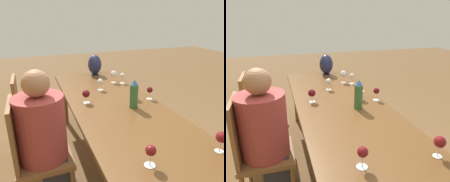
# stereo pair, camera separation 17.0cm
# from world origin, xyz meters

# --- Properties ---
(ground_plane) EXTENTS (14.00, 14.00, 0.00)m
(ground_plane) POSITION_xyz_m (0.00, 0.00, 0.00)
(ground_plane) COLOR brown
(dining_table) EXTENTS (2.60, 0.88, 0.73)m
(dining_table) POSITION_xyz_m (0.00, 0.00, 0.66)
(dining_table) COLOR brown
(dining_table) RESTS_ON ground_plane
(water_bottle) EXTENTS (0.08, 0.08, 0.28)m
(water_bottle) POSITION_xyz_m (-0.11, -0.13, 0.86)
(water_bottle) COLOR #336638
(water_bottle) RESTS_ON dining_table
(water_tumbler) EXTENTS (0.08, 0.08, 0.10)m
(water_tumbler) POSITION_xyz_m (0.07, -0.22, 0.78)
(water_tumbler) COLOR silver
(water_tumbler) RESTS_ON dining_table
(vase) EXTENTS (0.19, 0.19, 0.30)m
(vase) POSITION_xyz_m (1.14, -0.12, 0.88)
(vase) COLOR #1E234C
(vase) RESTS_ON dining_table
(wine_glass_0) EXTENTS (0.08, 0.08, 0.14)m
(wine_glass_0) POSITION_xyz_m (-0.96, -0.34, 0.83)
(wine_glass_0) COLOR silver
(wine_glass_0) RESTS_ON dining_table
(wine_glass_1) EXTENTS (0.07, 0.07, 0.14)m
(wine_glass_1) POSITION_xyz_m (0.48, 0.02, 0.82)
(wine_glass_1) COLOR silver
(wine_glass_1) RESTS_ON dining_table
(wine_glass_2) EXTENTS (0.07, 0.07, 0.14)m
(wine_glass_2) POSITION_xyz_m (0.63, -0.33, 0.82)
(wine_glass_2) COLOR silver
(wine_glass_2) RESTS_ON dining_table
(wine_glass_3) EXTENTS (0.07, 0.07, 0.14)m
(wine_glass_3) POSITION_xyz_m (-0.92, 0.16, 0.83)
(wine_glass_3) COLOR silver
(wine_glass_3) RESTS_ON dining_table
(wine_glass_4) EXTENTS (0.08, 0.08, 0.16)m
(wine_glass_4) POSITION_xyz_m (0.70, -0.24, 0.84)
(wine_glass_4) COLOR silver
(wine_glass_4) RESTS_ON dining_table
(wine_glass_5) EXTENTS (0.07, 0.07, 0.13)m
(wine_glass_5) POSITION_xyz_m (0.02, -0.38, 0.82)
(wine_glass_5) COLOR silver
(wine_glass_5) RESTS_ON dining_table
(wine_glass_6) EXTENTS (0.08, 0.08, 0.14)m
(wine_glass_6) POSITION_xyz_m (0.16, 0.27, 0.82)
(wine_glass_6) COLOR silver
(wine_glass_6) RESTS_ON dining_table
(chair_near) EXTENTS (0.44, 0.44, 0.98)m
(chair_near) POSITION_xyz_m (-0.22, 0.81, 0.52)
(chair_near) COLOR brown
(chair_near) RESTS_ON ground_plane
(chair_far) EXTENTS (0.44, 0.44, 0.98)m
(chair_far) POSITION_xyz_m (0.45, 0.81, 0.52)
(chair_far) COLOR brown
(chair_far) RESTS_ON ground_plane
(person_near) EXTENTS (0.39, 0.39, 1.21)m
(person_near) POSITION_xyz_m (-0.22, 0.72, 0.64)
(person_near) COLOR #2D2D38
(person_near) RESTS_ON ground_plane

